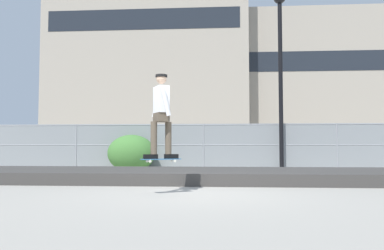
{
  "coord_description": "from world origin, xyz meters",
  "views": [
    {
      "loc": [
        0.62,
        -7.85,
        0.97
      ],
      "look_at": [
        -0.24,
        4.15,
        1.63
      ],
      "focal_mm": 35.79,
      "sensor_mm": 36.0,
      "label": 1
    }
  ],
  "objects_px": {
    "skater": "(161,110)",
    "street_lamp": "(280,60)",
    "parked_car_near": "(145,149)",
    "skateboard": "(161,159)",
    "shrub_left": "(131,153)"
  },
  "relations": [
    {
      "from": "skateboard",
      "to": "parked_car_near",
      "type": "bearing_deg",
      "value": 102.71
    },
    {
      "from": "skater",
      "to": "skateboard",
      "type": "bearing_deg",
      "value": 153.43
    },
    {
      "from": "street_lamp",
      "to": "parked_car_near",
      "type": "distance_m",
      "value": 7.8
    },
    {
      "from": "street_lamp",
      "to": "shrub_left",
      "type": "distance_m",
      "value": 6.7
    },
    {
      "from": "street_lamp",
      "to": "shrub_left",
      "type": "bearing_deg",
      "value": -177.23
    },
    {
      "from": "skateboard",
      "to": "skater",
      "type": "height_order",
      "value": "skater"
    },
    {
      "from": "parked_car_near",
      "to": "shrub_left",
      "type": "bearing_deg",
      "value": -86.32
    },
    {
      "from": "skateboard",
      "to": "street_lamp",
      "type": "distance_m",
      "value": 8.61
    },
    {
      "from": "parked_car_near",
      "to": "shrub_left",
      "type": "distance_m",
      "value": 4.03
    },
    {
      "from": "parked_car_near",
      "to": "shrub_left",
      "type": "xyz_separation_m",
      "value": [
        0.26,
        -4.02,
        -0.14
      ]
    },
    {
      "from": "parked_car_near",
      "to": "shrub_left",
      "type": "height_order",
      "value": "parked_car_near"
    },
    {
      "from": "skater",
      "to": "street_lamp",
      "type": "xyz_separation_m",
      "value": [
        3.51,
        7.02,
        2.55
      ]
    },
    {
      "from": "parked_car_near",
      "to": "skater",
      "type": "bearing_deg",
      "value": -77.29
    },
    {
      "from": "skateboard",
      "to": "shrub_left",
      "type": "bearing_deg",
      "value": 107.83
    },
    {
      "from": "skater",
      "to": "street_lamp",
      "type": "distance_m",
      "value": 8.26
    }
  ]
}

